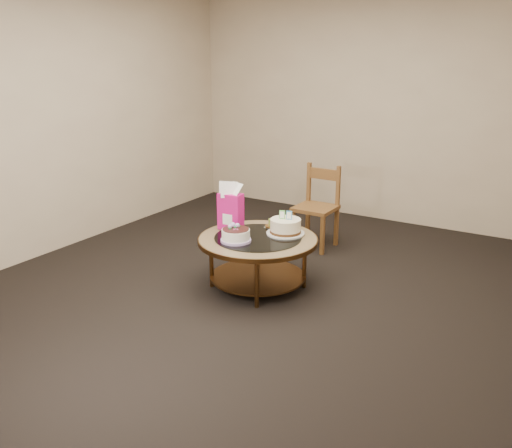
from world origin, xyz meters
The scene contains 8 objects.
ground centered at (0.00, 0.00, 0.00)m, with size 5.00×5.00×0.00m, color black.
room_walls centered at (0.00, 0.00, 1.54)m, with size 4.52×5.02×2.61m.
coffee_table centered at (0.00, 0.00, 0.38)m, with size 1.02×1.02×0.46m.
decorated_cake centered at (-0.10, -0.19, 0.51)m, with size 0.25×0.25×0.15m.
cream_cake centered at (0.16, 0.19, 0.52)m, with size 0.33×0.33×0.21m.
gift_bag centered at (-0.31, 0.06, 0.67)m, with size 0.22×0.16×0.42m.
pillar_candle centered at (-0.03, 0.28, 0.49)m, with size 0.12×0.12×0.09m.
dining_chair centered at (-0.03, 1.22, 0.43)m, with size 0.39×0.39×0.84m.
Camera 1 is at (2.36, -3.90, 2.02)m, focal length 40.00 mm.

